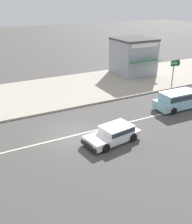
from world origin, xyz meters
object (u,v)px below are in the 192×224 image
object	(u,v)px
arrow_signboard	(178,64)
shopfront_mid_block	(133,56)
hatchback_white_1	(114,133)
minivan_pale_blue_2	(179,99)

from	to	relation	value
arrow_signboard	shopfront_mid_block	size ratio (longest dim) A/B	0.55
hatchback_white_1	arrow_signboard	world-z (taller)	arrow_signboard
minivan_pale_blue_2	arrow_signboard	world-z (taller)	arrow_signboard
arrow_signboard	hatchback_white_1	bearing A→B (deg)	-149.95
arrow_signboard	shopfront_mid_block	xyz separation A→B (m)	(-1.29, 6.43, -0.23)
hatchback_white_1	shopfront_mid_block	distance (m)	17.54
hatchback_white_1	shopfront_mid_block	bearing A→B (deg)	50.89
hatchback_white_1	minivan_pale_blue_2	bearing A→B (deg)	15.87
hatchback_white_1	arrow_signboard	bearing A→B (deg)	30.05
shopfront_mid_block	minivan_pale_blue_2	bearing A→B (deg)	-103.81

